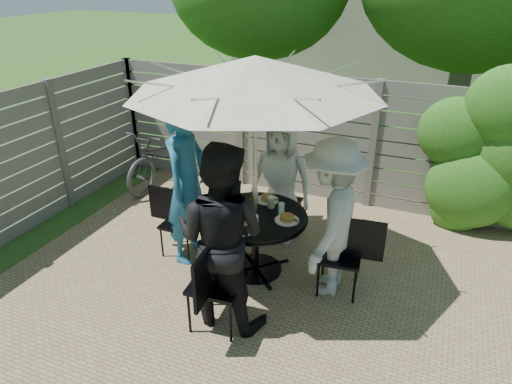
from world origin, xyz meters
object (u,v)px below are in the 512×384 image
at_px(chair_back, 283,213).
at_px(glass_right, 281,209).
at_px(chair_front, 217,301).
at_px(bicycle, 166,155).
at_px(patio_table, 255,232).
at_px(person_back, 281,180).
at_px(glass_front, 255,222).
at_px(plate_right, 287,219).
at_px(person_front, 221,237).
at_px(glass_left, 229,209).
at_px(umbrella, 255,75).
at_px(glass_back, 256,197).
at_px(plate_front, 242,228).
at_px(chair_left, 181,235).
at_px(plate_back, 267,199).
at_px(person_right, 331,219).
at_px(person_left, 187,185).
at_px(chair_right, 340,270).
at_px(syrup_jug, 252,205).
at_px(coffee_cup, 271,203).
at_px(plate_left, 225,207).

relative_size(chair_back, glass_right, 6.17).
distance_m(chair_front, bicycle, 3.51).
bearing_deg(bicycle, patio_table, -32.27).
bearing_deg(person_back, glass_front, -84.50).
height_order(person_back, plate_right, person_back).
relative_size(person_front, glass_left, 13.16).
relative_size(person_back, glass_left, 11.40).
height_order(patio_table, plate_right, plate_right).
distance_m(umbrella, glass_back, 1.46).
bearing_deg(chair_back, plate_front, 0.32).
distance_m(chair_front, glass_back, 1.33).
relative_size(chair_left, glass_front, 6.08).
bearing_deg(plate_front, glass_right, 61.20).
bearing_deg(bicycle, plate_back, -26.03).
xyz_separation_m(plate_right, glass_front, (-0.25, -0.26, 0.05)).
distance_m(umbrella, person_front, 1.55).
xyz_separation_m(chair_left, person_right, (1.79, 0.01, 0.60)).
xyz_separation_m(person_left, glass_right, (1.09, 0.11, -0.14)).
height_order(patio_table, person_back, person_back).
height_order(person_back, person_left, person_left).
bearing_deg(plate_right, bicycle, 146.86).
distance_m(person_front, chair_right, 1.43).
bearing_deg(syrup_jug, glass_left, -141.81).
xyz_separation_m(person_front, glass_back, (-0.11, 1.09, -0.12)).
height_order(chair_left, person_left, person_left).
height_order(chair_back, coffee_cup, chair_back).
distance_m(chair_back, person_back, 0.55).
xyz_separation_m(patio_table, glass_right, (0.26, 0.11, 0.29)).
height_order(plate_back, glass_left, glass_left).
distance_m(patio_table, glass_right, 0.40).
height_order(person_left, bicycle, person_left).
relative_size(glass_front, coffee_cup, 1.17).
xyz_separation_m(person_left, person_front, (0.84, -0.82, -0.02)).
bearing_deg(person_left, plate_back, -66.55).
xyz_separation_m(plate_front, glass_left, (-0.26, 0.25, 0.05)).
bearing_deg(glass_back, plate_right, -28.80).
distance_m(person_left, bicycle, 2.28).
distance_m(patio_table, chair_front, 0.99).
height_order(chair_back, syrup_jug, syrup_jug).
xyz_separation_m(person_front, chair_right, (0.96, 0.84, -0.65)).
xyz_separation_m(plate_left, coffee_cup, (0.46, 0.22, 0.04)).
height_order(chair_back, plate_right, chair_back).
distance_m(umbrella, plate_front, 1.52).
bearing_deg(syrup_jug, glass_right, 10.13).
relative_size(glass_left, syrup_jug, 0.88).
bearing_deg(plate_front, chair_left, 159.91).
distance_m(plate_right, glass_left, 0.63).
distance_m(glass_front, syrup_jug, 0.35).
bearing_deg(chair_front, bicycle, 35.39).
relative_size(chair_left, plate_back, 3.28).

